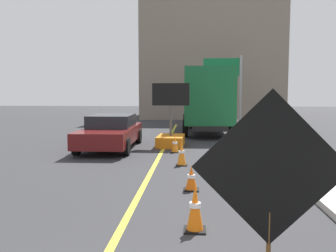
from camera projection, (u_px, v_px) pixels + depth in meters
name	position (u px, v px, depth m)	size (l,w,h in m)	color
lane_center_stripe	(140.00, 193.00, 8.29)	(0.14, 36.00, 0.01)	yellow
roadwork_sign	(270.00, 172.00, 3.73)	(1.63, 0.07, 2.33)	#593819
arrow_board_trailer	(171.00, 135.00, 15.56)	(1.60, 1.85, 2.70)	orange
box_truck	(206.00, 100.00, 20.58)	(2.79, 7.81, 3.56)	black
pickup_car	(111.00, 132.00, 14.89)	(2.13, 5.05, 1.38)	#591414
highway_guide_sign	(230.00, 77.00, 26.31)	(2.79, 0.23, 5.00)	gray
far_building_block	(210.00, 62.00, 34.27)	(12.32, 9.11, 10.41)	gray
traffic_cone_near_sign	(195.00, 208.00, 5.98)	(0.36, 0.36, 0.78)	black
traffic_cone_mid_lane	(191.00, 178.00, 8.49)	(0.36, 0.36, 0.58)	black
traffic_cone_far_lane	(182.00, 154.00, 11.40)	(0.36, 0.36, 0.76)	black
traffic_cone_curbside	(175.00, 144.00, 13.90)	(0.36, 0.36, 0.65)	black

